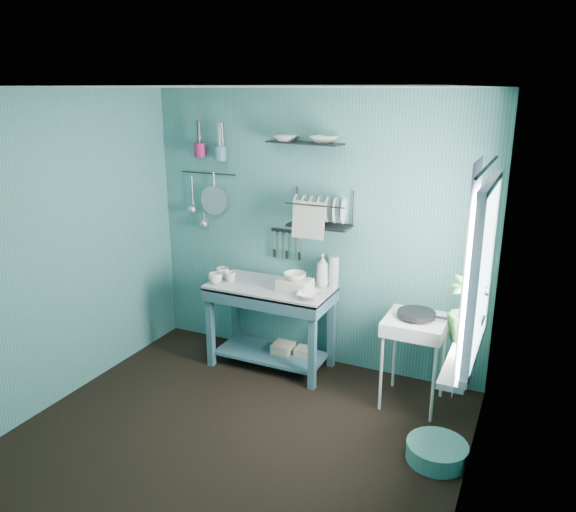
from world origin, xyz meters
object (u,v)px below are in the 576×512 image
at_px(wash_tub, 295,285).
at_px(utensil_cup_teal, 220,153).
at_px(frying_pan, 416,314).
at_px(soap_bottle, 322,270).
at_px(colander, 214,200).
at_px(storage_tin_small, 304,358).
at_px(dish_rack, 320,209).
at_px(floor_basin, 437,452).
at_px(mug_right, 223,273).
at_px(work_counter, 271,326).
at_px(mug_left, 215,278).
at_px(hotplate_stand, 413,361).
at_px(utensil_cup_magenta, 200,150).
at_px(mug_mid, 230,277).
at_px(water_bottle, 334,272).
at_px(storage_tin_large, 283,354).
at_px(potted_plant, 467,308).

xyz_separation_m(wash_tub, utensil_cup_teal, (-0.88, 0.26, 1.07)).
bearing_deg(frying_pan, soap_bottle, 162.07).
bearing_deg(soap_bottle, colander, 176.43).
xyz_separation_m(soap_bottle, storage_tin_small, (-0.12, -0.12, -0.84)).
bearing_deg(dish_rack, utensil_cup_teal, 179.83).
bearing_deg(floor_basin, dish_rack, 143.44).
bearing_deg(mug_right, dish_rack, 12.24).
height_order(work_counter, mug_left, mug_left).
distance_m(hotplate_stand, utensil_cup_magenta, 2.71).
xyz_separation_m(mug_left, colander, (-0.26, 0.43, 0.62)).
bearing_deg(mug_mid, utensil_cup_teal, 129.77).
distance_m(mug_right, hotplate_stand, 1.90).
height_order(mug_left, hotplate_stand, mug_left).
bearing_deg(wash_tub, work_counter, 175.43).
distance_m(dish_rack, colander, 1.13).
relative_size(mug_left, dish_rack, 0.22).
xyz_separation_m(mug_mid, colander, (-0.36, 0.33, 0.62)).
bearing_deg(water_bottle, soap_bottle, -168.69).
bearing_deg(wash_tub, mug_mid, -176.37).
height_order(frying_pan, utensil_cup_magenta, utensil_cup_magenta).
relative_size(soap_bottle, floor_basin, 0.70).
height_order(work_counter, mug_mid, mug_mid).
height_order(work_counter, water_bottle, water_bottle).
xyz_separation_m(hotplate_stand, floor_basin, (0.34, -0.67, -0.31)).
height_order(mug_mid, storage_tin_small, mug_mid).
bearing_deg(mug_left, colander, 121.09).
relative_size(water_bottle, frying_pan, 0.93).
bearing_deg(mug_left, mug_right, 97.13).
bearing_deg(storage_tin_large, hotplate_stand, -6.76).
distance_m(work_counter, utensil_cup_magenta, 1.78).
bearing_deg(water_bottle, storage_tin_small, -147.53).
relative_size(utensil_cup_magenta, potted_plant, 0.28).
height_order(mug_mid, utensil_cup_magenta, utensil_cup_magenta).
distance_m(utensil_cup_teal, storage_tin_large, 1.96).
height_order(wash_tub, storage_tin_large, wash_tub).
xyz_separation_m(soap_bottle, floor_basin, (1.26, -0.96, -0.88)).
relative_size(colander, potted_plant, 0.61).
xyz_separation_m(water_bottle, utensil_cup_magenta, (-1.37, 0.02, 1.01)).
height_order(mug_mid, dish_rack, dish_rack).
relative_size(mug_left, soap_bottle, 0.41).
bearing_deg(mug_right, utensil_cup_magenta, 145.39).
bearing_deg(soap_bottle, potted_plant, -28.30).
bearing_deg(dish_rack, potted_plant, -24.83).
xyz_separation_m(mug_right, water_bottle, (1.02, 0.22, 0.09)).
height_order(soap_bottle, potted_plant, potted_plant).
height_order(water_bottle, potted_plant, potted_plant).
bearing_deg(work_counter, floor_basin, -28.61).
xyz_separation_m(soap_bottle, utensil_cup_teal, (-1.05, 0.04, 0.98)).
xyz_separation_m(utensil_cup_magenta, storage_tin_large, (0.95, -0.19, -1.83)).
distance_m(utensil_cup_magenta, storage_tin_small, 2.18).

